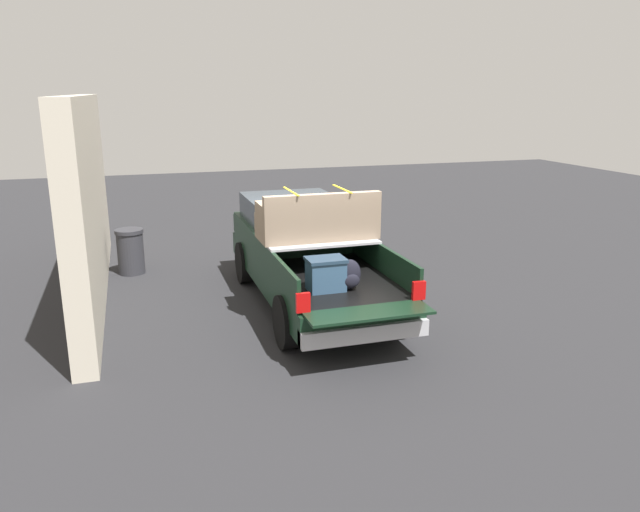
{
  "coord_description": "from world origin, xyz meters",
  "views": [
    {
      "loc": [
        -10.19,
        3.01,
        3.84
      ],
      "look_at": [
        -0.6,
        0.0,
        1.1
      ],
      "focal_mm": 33.97,
      "sensor_mm": 36.0,
      "label": 1
    }
  ],
  "objects": [
    {
      "name": "pickup_truck",
      "position": [
        0.36,
        0.0,
        0.96
      ],
      "size": [
        6.05,
        2.06,
        2.23
      ],
      "color": "black",
      "rests_on": "ground_plane"
    },
    {
      "name": "building_facade",
      "position": [
        1.97,
        3.81,
        1.89
      ],
      "size": [
        8.07,
        0.36,
        3.78
      ],
      "primitive_type": "cube",
      "color": "beige",
      "rests_on": "ground_plane"
    },
    {
      "name": "trash_can",
      "position": [
        3.13,
        3.14,
        0.5
      ],
      "size": [
        0.6,
        0.6,
        0.98
      ],
      "color": "#2D2D33",
      "rests_on": "ground_plane"
    },
    {
      "name": "ground_plane",
      "position": [
        0.0,
        0.0,
        0.0
      ],
      "size": [
        40.0,
        40.0,
        0.0
      ],
      "primitive_type": "plane",
      "color": "#262628"
    }
  ]
}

